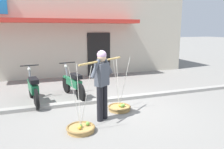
{
  "coord_description": "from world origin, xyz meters",
  "views": [
    {
      "loc": [
        -2.01,
        -5.44,
        2.18
      ],
      "look_at": [
        0.13,
        0.6,
        0.85
      ],
      "focal_mm": 35.46,
      "sensor_mm": 36.0,
      "label": 1
    }
  ],
  "objects_px": {
    "fruit_basket_left_side": "(119,107)",
    "motorcycle_second_in_row": "(73,84)",
    "fruit_vendor": "(102,81)",
    "motorcycle_nearest_shop": "(33,88)",
    "fruit_basket_right_side": "(81,128)"
  },
  "relations": [
    {
      "from": "motorcycle_nearest_shop",
      "to": "motorcycle_second_in_row",
      "type": "xyz_separation_m",
      "value": [
        1.21,
        0.18,
        0.0
      ]
    },
    {
      "from": "motorcycle_nearest_shop",
      "to": "motorcycle_second_in_row",
      "type": "distance_m",
      "value": 1.23
    },
    {
      "from": "motorcycle_nearest_shop",
      "to": "fruit_basket_right_side",
      "type": "bearing_deg",
      "value": -67.82
    },
    {
      "from": "fruit_basket_left_side",
      "to": "fruit_basket_right_side",
      "type": "bearing_deg",
      "value": -143.88
    },
    {
      "from": "fruit_vendor",
      "to": "motorcycle_second_in_row",
      "type": "relative_size",
      "value": 0.94
    },
    {
      "from": "fruit_basket_left_side",
      "to": "motorcycle_second_in_row",
      "type": "xyz_separation_m",
      "value": [
        -0.98,
        1.57,
        0.38
      ]
    },
    {
      "from": "fruit_vendor",
      "to": "motorcycle_second_in_row",
      "type": "xyz_separation_m",
      "value": [
        -0.35,
        2.03,
        -0.52
      ]
    },
    {
      "from": "fruit_basket_left_side",
      "to": "fruit_basket_right_side",
      "type": "relative_size",
      "value": 1.0
    },
    {
      "from": "motorcycle_second_in_row",
      "to": "motorcycle_nearest_shop",
      "type": "bearing_deg",
      "value": -171.58
    },
    {
      "from": "fruit_vendor",
      "to": "fruit_basket_right_side",
      "type": "bearing_deg",
      "value": -143.73
    },
    {
      "from": "motorcycle_second_in_row",
      "to": "fruit_basket_right_side",
      "type": "bearing_deg",
      "value": -96.28
    },
    {
      "from": "fruit_vendor",
      "to": "motorcycle_nearest_shop",
      "type": "xyz_separation_m",
      "value": [
        -1.56,
        1.85,
        -0.52
      ]
    },
    {
      "from": "fruit_basket_right_side",
      "to": "motorcycle_second_in_row",
      "type": "height_order",
      "value": "fruit_basket_right_side"
    },
    {
      "from": "fruit_vendor",
      "to": "fruit_basket_left_side",
      "type": "relative_size",
      "value": 1.17
    },
    {
      "from": "motorcycle_nearest_shop",
      "to": "fruit_vendor",
      "type": "bearing_deg",
      "value": -49.71
    }
  ]
}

